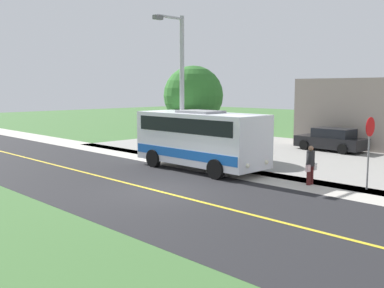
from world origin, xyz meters
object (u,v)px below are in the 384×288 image
at_px(street_light_pole, 180,83).
at_px(parked_car_near, 331,140).
at_px(pedestrian_with_bags, 310,164).
at_px(tree_curbside, 193,96).
at_px(shuttle_bus_front, 200,137).
at_px(stop_sign, 369,140).

height_order(street_light_pole, parked_car_near, street_light_pole).
relative_size(pedestrian_with_bags, street_light_pole, 0.21).
relative_size(street_light_pole, tree_curbside, 1.44).
xyz_separation_m(shuttle_bus_front, stop_sign, (-1.57, 7.71, 0.36)).
distance_m(pedestrian_with_bags, street_light_pole, 8.18).
bearing_deg(street_light_pole, parked_car_near, 163.23).
bearing_deg(shuttle_bus_front, pedestrian_with_bags, 97.73).
xyz_separation_m(pedestrian_with_bags, street_light_pole, (0.42, -7.45, 3.36)).
bearing_deg(pedestrian_with_bags, street_light_pole, -86.78).
height_order(stop_sign, tree_curbside, tree_curbside).
distance_m(parked_car_near, tree_curbside, 9.54).
distance_m(shuttle_bus_front, parked_car_near, 10.80).
height_order(shuttle_bus_front, stop_sign, shuttle_bus_front).
relative_size(street_light_pole, parked_car_near, 1.71).
xyz_separation_m(stop_sign, parked_car_near, (-9.11, -6.41, -1.28)).
relative_size(stop_sign, parked_car_near, 0.64).
height_order(stop_sign, parked_car_near, stop_sign).
xyz_separation_m(shuttle_bus_front, street_light_pole, (-0.35, -1.81, 2.63)).
bearing_deg(shuttle_bus_front, stop_sign, 101.53).
height_order(shuttle_bus_front, pedestrian_with_bags, shuttle_bus_front).
bearing_deg(parked_car_near, stop_sign, 35.12).
distance_m(pedestrian_with_bags, parked_car_near, 10.82).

